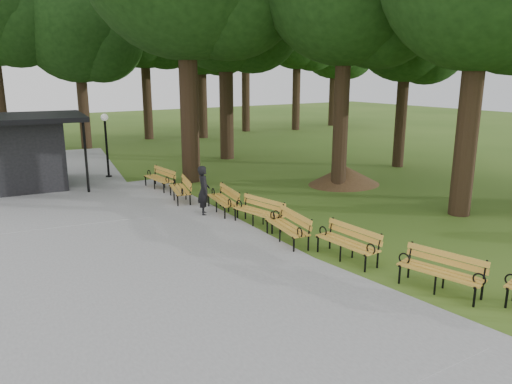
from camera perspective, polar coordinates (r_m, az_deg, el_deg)
ground at (r=12.82m, az=6.66°, el=-7.36°), size 100.00×100.00×0.00m
path at (r=13.49m, az=-15.21°, el=-6.55°), size 12.00×38.00×0.06m
person at (r=16.06m, az=-6.19°, el=0.16°), size 0.60×0.72×1.67m
kiosk at (r=21.82m, az=-26.62°, el=4.17°), size 5.26×4.72×2.99m
lamp_post at (r=22.54m, az=-17.35°, el=6.83°), size 0.32×0.32×2.88m
dirt_mound at (r=20.85m, az=10.39°, el=1.99°), size 2.70×2.70×0.81m
bench_1 at (r=11.29m, az=20.93°, el=-8.87°), size 1.06×2.00×0.88m
bench_2 at (r=12.48m, az=10.68°, el=-5.97°), size 0.73×1.93×0.88m
bench_3 at (r=13.53m, az=3.68°, el=-4.17°), size 0.94×1.98×0.88m
bench_4 at (r=14.90m, az=0.25°, el=-2.42°), size 0.98×1.99×0.88m
bench_5 at (r=16.36m, az=-3.98°, el=-0.96°), size 0.94×1.98×0.88m
bench_6 at (r=18.02m, az=-8.99°, el=0.29°), size 1.10×2.00×0.88m
bench_7 at (r=19.98m, az=-11.37°, el=1.53°), size 0.78×1.94×0.88m
lawn_tree_4 at (r=26.74m, az=-3.69°, el=21.29°), size 7.01×7.01×11.63m
lawn_tree_5 at (r=25.26m, az=17.44°, el=18.04°), size 5.18×5.18×9.35m
tree_backdrop at (r=35.73m, az=-8.73°, el=19.52°), size 36.57×9.51×16.41m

